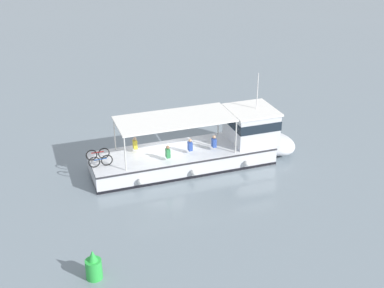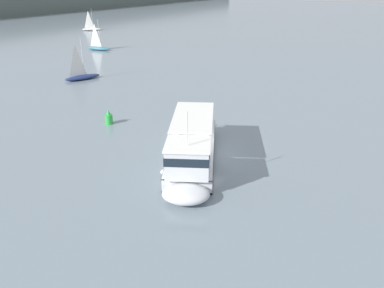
# 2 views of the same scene
# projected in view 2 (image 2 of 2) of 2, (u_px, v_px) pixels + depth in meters

# --- Properties ---
(ground_plane) EXTENTS (400.00, 400.00, 0.00)m
(ground_plane) POSITION_uv_depth(u_px,v_px,m) (205.00, 153.00, 29.79)
(ground_plane) COLOR gray
(ferry_main) EXTENTS (12.57, 8.98, 5.32)m
(ferry_main) POSITION_uv_depth(u_px,v_px,m) (191.00, 155.00, 27.22)
(ferry_main) COLOR silver
(ferry_main) RESTS_ON ground
(sailboat_outer_anchorage) EXTENTS (4.09, 4.62, 5.40)m
(sailboat_outer_anchorage) POSITION_uv_depth(u_px,v_px,m) (92.00, 28.00, 95.54)
(sailboat_outer_anchorage) COLOR white
(sailboat_outer_anchorage) RESTS_ON ground
(sailboat_near_port) EXTENTS (2.38, 4.99, 5.40)m
(sailboat_near_port) POSITION_uv_depth(u_px,v_px,m) (99.00, 47.00, 70.54)
(sailboat_near_port) COLOR teal
(sailboat_near_port) RESTS_ON ground
(sailboat_off_bow) EXTENTS (4.99, 2.90, 5.40)m
(sailboat_off_bow) POSITION_uv_depth(u_px,v_px,m) (82.00, 76.00, 50.59)
(sailboat_off_bow) COLOR navy
(sailboat_off_bow) RESTS_ON ground
(channel_buoy) EXTENTS (0.70, 0.70, 1.40)m
(channel_buoy) POSITION_uv_depth(u_px,v_px,m) (109.00, 118.00, 35.49)
(channel_buoy) COLOR green
(channel_buoy) RESTS_ON ground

